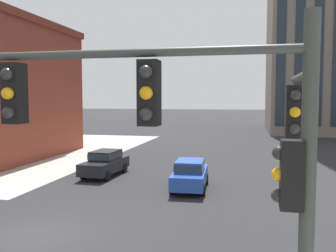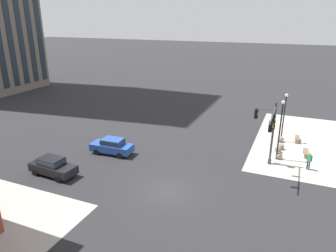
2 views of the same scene
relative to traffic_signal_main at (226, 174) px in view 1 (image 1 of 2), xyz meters
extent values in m
plane|color=#262628|center=(-7.55, 7.00, -4.09)|extent=(320.00, 320.00, 0.00)
cylinder|color=#383D38|center=(-1.67, -0.21, 1.68)|extent=(5.42, 0.12, 0.12)
cylinder|color=#383D38|center=(1.04, 0.69, 1.38)|extent=(0.11, 1.80, 0.11)
cube|color=black|center=(-1.04, -0.21, 1.13)|extent=(0.28, 0.28, 0.90)
sphere|color=#282828|center=(-1.04, -0.37, 1.41)|extent=(0.18, 0.18, 0.18)
sphere|color=orange|center=(-1.04, -0.37, 1.13)|extent=(0.18, 0.18, 0.18)
sphere|color=#282828|center=(-1.04, -0.37, 0.85)|extent=(0.18, 0.18, 0.18)
cube|color=black|center=(-3.13, -0.21, 1.13)|extent=(0.28, 0.28, 0.90)
sphere|color=#282828|center=(-3.13, -0.37, 1.41)|extent=(0.18, 0.18, 0.18)
sphere|color=orange|center=(-3.13, -0.37, 1.13)|extent=(0.18, 0.18, 0.18)
sphere|color=#282828|center=(-3.13, -0.37, 0.85)|extent=(0.18, 0.18, 0.18)
cube|color=black|center=(0.84, -0.21, 0.08)|extent=(0.28, 0.28, 0.90)
sphere|color=#282828|center=(0.68, -0.21, 0.36)|extent=(0.18, 0.18, 0.18)
sphere|color=orange|center=(0.68, -0.21, 0.08)|extent=(0.18, 0.18, 0.18)
sphere|color=#282828|center=(0.68, -0.21, -0.20)|extent=(0.18, 0.18, 0.18)
cube|color=black|center=(1.04, 1.49, 0.83)|extent=(0.28, 0.28, 0.90)
sphere|color=#282828|center=(1.04, 1.33, 1.11)|extent=(0.18, 0.18, 0.18)
sphere|color=orange|center=(1.04, 1.33, 0.83)|extent=(0.18, 0.18, 0.18)
sphere|color=#282828|center=(1.04, 1.33, 0.55)|extent=(0.18, 0.18, 0.18)
cube|color=black|center=(-9.04, 17.56, -3.39)|extent=(2.00, 4.49, 0.76)
cube|color=black|center=(-9.03, 17.71, -2.71)|extent=(1.61, 2.19, 0.60)
cube|color=#232D38|center=(-9.03, 17.71, -2.71)|extent=(1.65, 2.28, 0.40)
cylinder|color=black|center=(-8.28, 16.15, -3.77)|extent=(0.25, 0.65, 0.64)
cylinder|color=black|center=(-9.95, 16.24, -3.77)|extent=(0.25, 0.65, 0.64)
cylinder|color=black|center=(-8.13, 18.87, -3.77)|extent=(0.25, 0.65, 0.64)
cylinder|color=black|center=(-9.80, 18.96, -3.77)|extent=(0.25, 0.65, 0.64)
cube|color=#23479E|center=(-2.94, 15.27, -3.39)|extent=(1.99, 4.49, 0.76)
cube|color=#23479E|center=(-2.93, 15.12, -2.71)|extent=(1.61, 2.19, 0.60)
cube|color=#232D38|center=(-2.93, 15.12, -2.71)|extent=(1.65, 2.28, 0.40)
cylinder|color=black|center=(-3.85, 16.59, -3.77)|extent=(0.25, 0.65, 0.64)
cylinder|color=black|center=(-2.18, 16.68, -3.77)|extent=(0.25, 0.65, 0.64)
cylinder|color=black|center=(-3.70, 13.87, -3.77)|extent=(0.25, 0.65, 0.64)
cylinder|color=black|center=(-2.03, 13.96, -3.77)|extent=(0.25, 0.65, 0.64)
camera|label=1|loc=(0.30, -5.10, 1.06)|focal=39.40mm
camera|label=2|loc=(-28.24, -1.93, 9.52)|focal=33.36mm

